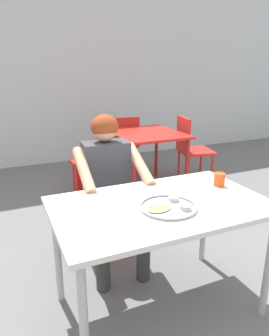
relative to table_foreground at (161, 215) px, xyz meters
name	(u,v)px	position (x,y,z in m)	size (l,w,h in m)	color
ground_plane	(171,309)	(0.08, -0.04, -0.68)	(12.00, 12.00, 0.05)	slate
back_wall	(52,53)	(0.08, 3.62, 1.04)	(12.00, 0.12, 3.40)	silver
table_foreground	(161,215)	(0.00, 0.00, 0.00)	(1.25, 0.76, 0.73)	silver
thali_tray	(168,206)	(0.00, -0.08, 0.08)	(0.33, 0.33, 0.03)	#B7BABF
drinking_cup	(219,179)	(0.49, 0.09, 0.12)	(0.07, 0.07, 0.09)	#D84C19
chair_foreground	(102,195)	(-0.10, 0.82, -0.18)	(0.42, 0.41, 0.83)	red
diner_foreground	(110,179)	(-0.11, 0.60, 0.04)	(0.51, 0.57, 1.16)	#343434
table_background_red	(147,139)	(0.85, 1.93, -0.02)	(0.81, 0.90, 0.73)	red
chair_red_left	(96,157)	(0.20, 1.98, -0.19)	(0.42, 0.44, 0.80)	red
chair_red_right	(190,146)	(1.47, 1.90, -0.15)	(0.49, 0.51, 0.88)	red
chair_red_far	(123,140)	(0.79, 2.60, -0.16)	(0.49, 0.49, 0.84)	red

